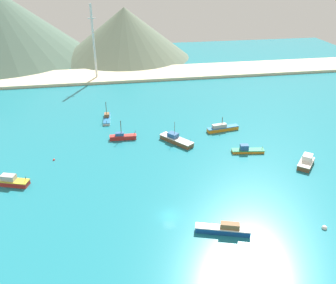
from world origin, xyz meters
TOP-DOWN VIEW (x-y plane):
  - ground at (0.00, 30.00)m, footprint 260.00×280.00m
  - fishing_boat_0 at (-35.49, 18.02)m, footprint 8.16×4.84m
  - fishing_boat_1 at (26.42, 24.06)m, footprint 9.30×3.43m
  - fishing_boat_2 at (9.84, -7.21)m, footprint 11.08×5.11m
  - fishing_boat_3 at (23.75, 39.06)m, footprint 10.60×3.61m
  - fishing_boat_4 at (-12.01, 53.79)m, footprint 2.62×9.38m
  - fishing_boat_5 at (-7.64, 38.31)m, footprint 8.11×2.22m
  - fishing_boat_6 at (39.12, 14.37)m, footprint 6.80×7.20m
  - fishing_boat_7 at (7.83, 33.47)m, footprint 9.19×10.62m
  - buoy_0 at (-26.86, 28.68)m, footprint 0.62×0.62m
  - buoy_1 at (30.42, -9.46)m, footprint 1.08×1.08m
  - beach_strip at (0.00, 103.56)m, footprint 247.00×21.80m
  - hill_central at (0.35, 138.94)m, footprint 68.50×68.50m
  - radio_tower at (-15.36, 100.14)m, footprint 3.21×2.57m

SIDE VIEW (x-z plane):
  - ground at x=0.00m, z-range -0.50..0.00m
  - buoy_0 at x=-26.86m, z-range -0.20..0.42m
  - buoy_1 at x=30.42m, z-range -0.35..0.73m
  - beach_strip at x=0.00m, z-range 0.00..1.20m
  - fishing_boat_4 at x=-12.01m, z-range -2.47..3.79m
  - fishing_boat_1 at x=26.42m, z-range -0.46..1.95m
  - fishing_boat_5 at x=-7.64m, z-range -2.21..3.88m
  - fishing_boat_2 at x=9.84m, z-range -0.35..2.15m
  - fishing_boat_3 at x=23.75m, z-range -1.40..3.22m
  - fishing_boat_7 at x=7.83m, z-range -2.30..4.16m
  - fishing_boat_0 at x=-35.49m, z-range -0.37..2.41m
  - fishing_boat_6 at x=39.12m, z-range -0.39..2.62m
  - hill_central at x=0.35m, z-range 0.00..25.81m
  - radio_tower at x=-15.36m, z-range 0.32..32.46m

